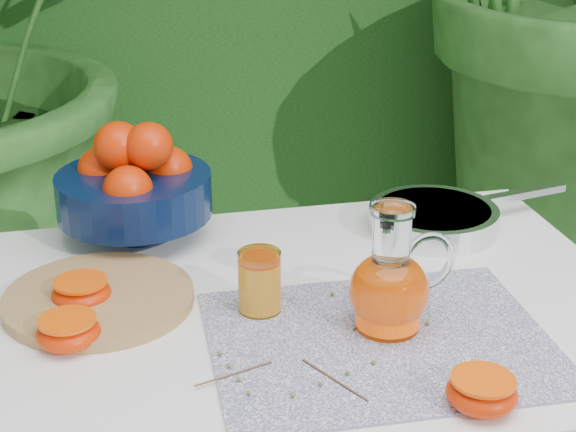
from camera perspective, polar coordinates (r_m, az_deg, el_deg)
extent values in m
cube|color=white|center=(1.27, 0.19, -6.55)|extent=(1.00, 0.70, 0.04)
cylinder|color=white|center=(1.84, 12.08, -10.49)|extent=(0.04, 0.04, 0.71)
cube|color=#0D0F4D|center=(1.18, 5.96, -8.04)|extent=(0.46, 0.36, 0.00)
cylinder|color=#A77C4B|center=(1.29, -12.13, -5.25)|extent=(0.29, 0.29, 0.02)
cylinder|color=black|center=(1.49, -9.76, -0.60)|extent=(0.11, 0.11, 0.04)
cylinder|color=black|center=(1.47, -9.91, 1.40)|extent=(0.30, 0.30, 0.07)
sphere|color=#D03402|center=(1.49, -11.97, 2.88)|extent=(0.09, 0.09, 0.08)
sphere|color=#D03402|center=(1.48, -7.70, 2.97)|extent=(0.09, 0.09, 0.08)
sphere|color=#D03402|center=(1.40, -10.30, 1.62)|extent=(0.09, 0.09, 0.08)
sphere|color=#D03402|center=(1.52, -9.68, 3.40)|extent=(0.09, 0.09, 0.08)
sphere|color=#D03402|center=(1.45, -10.90, 4.45)|extent=(0.09, 0.09, 0.08)
sphere|color=#D03402|center=(1.42, -8.98, 4.49)|extent=(0.09, 0.09, 0.08)
cylinder|color=white|center=(1.21, 6.44, -6.98)|extent=(0.10, 0.10, 0.01)
ellipsoid|color=white|center=(1.18, 6.55, -4.80)|extent=(0.13, 0.13, 0.10)
cylinder|color=white|center=(1.15, 6.73, -1.31)|extent=(0.06, 0.06, 0.07)
cylinder|color=white|center=(1.13, 6.81, 0.40)|extent=(0.07, 0.07, 0.01)
torus|color=white|center=(1.20, 8.98, -2.91)|extent=(0.09, 0.03, 0.09)
cylinder|color=#F75305|center=(1.19, 6.52, -5.27)|extent=(0.10, 0.10, 0.08)
cylinder|color=white|center=(1.22, -1.85, -4.24)|extent=(0.06, 0.06, 0.09)
cylinder|color=orange|center=(1.23, -1.85, -4.53)|extent=(0.05, 0.05, 0.07)
cylinder|color=#E03E07|center=(1.21, -1.87, -2.97)|extent=(0.05, 0.05, 0.00)
cylinder|color=silver|center=(1.51, 9.37, -0.17)|extent=(0.26, 0.26, 0.04)
cylinder|color=silver|center=(1.51, 9.41, 0.40)|extent=(0.23, 0.23, 0.01)
cube|color=silver|center=(1.62, 15.09, 1.42)|extent=(0.16, 0.05, 0.01)
ellipsoid|color=#D03402|center=(1.20, -14.01, -7.34)|extent=(0.11, 0.11, 0.04)
cylinder|color=#E03E07|center=(1.19, -14.10, -6.55)|extent=(0.10, 0.10, 0.00)
ellipsoid|color=#D03402|center=(1.29, -13.21, -4.91)|extent=(0.11, 0.11, 0.04)
cylinder|color=#E03E07|center=(1.28, -13.28, -4.17)|extent=(0.10, 0.10, 0.00)
ellipsoid|color=#D03402|center=(1.07, 12.42, -11.14)|extent=(0.11, 0.11, 0.04)
cylinder|color=#E03E07|center=(1.06, 12.51, -10.29)|extent=(0.10, 0.10, 0.00)
cylinder|color=brown|center=(1.10, 3.01, -10.51)|extent=(0.06, 0.10, 0.00)
sphere|color=#5B6F3A|center=(1.06, 0.31, -11.46)|extent=(0.01, 0.01, 0.01)
sphere|color=#5B6F3A|center=(1.08, 2.13, -10.74)|extent=(0.01, 0.01, 0.01)
sphere|color=#5B6F3A|center=(1.11, 3.88, -10.04)|extent=(0.01, 0.01, 0.01)
sphere|color=#5B6F3A|center=(1.13, 5.55, -9.35)|extent=(0.01, 0.01, 0.01)
cylinder|color=brown|center=(1.25, 5.88, -6.01)|extent=(0.10, 0.10, 0.00)
sphere|color=#5B6F3A|center=(1.28, 2.88, -5.01)|extent=(0.01, 0.01, 0.01)
sphere|color=#5B6F3A|center=(1.26, 4.86, -5.60)|extent=(0.01, 0.01, 0.01)
sphere|color=#5B6F3A|center=(1.24, 6.92, -6.20)|extent=(0.01, 0.01, 0.01)
sphere|color=#5B6F3A|center=(1.22, 9.04, -6.82)|extent=(0.01, 0.01, 0.01)
cylinder|color=brown|center=(1.11, -3.51, -10.14)|extent=(0.10, 0.03, 0.00)
sphere|color=#5B6F3A|center=(1.07, -2.54, -11.33)|extent=(0.01, 0.01, 0.01)
sphere|color=#5B6F3A|center=(1.09, -3.20, -10.45)|extent=(0.01, 0.01, 0.01)
sphere|color=#5B6F3A|center=(1.12, -3.83, -9.61)|extent=(0.01, 0.01, 0.01)
sphere|color=#5B6F3A|center=(1.14, -4.43, -8.81)|extent=(0.01, 0.01, 0.01)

